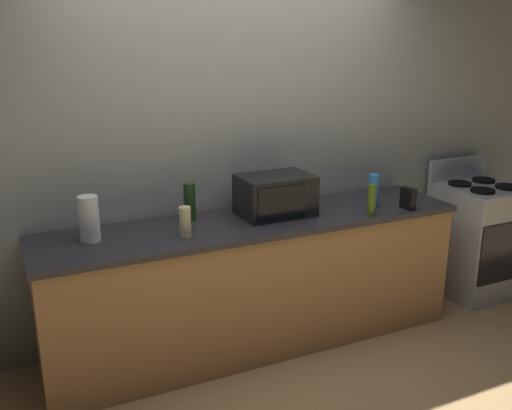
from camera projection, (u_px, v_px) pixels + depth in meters
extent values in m
plane|color=tan|center=(283.00, 372.00, 3.57)|extent=(8.00, 8.00, 0.00)
cube|color=#9EA399|center=(231.00, 141.00, 3.89)|extent=(6.40, 0.10, 2.70)
cube|color=#B27F4C|center=(256.00, 286.00, 3.80)|extent=(2.80, 0.60, 0.86)
cube|color=#2D2B30|center=(256.00, 223.00, 3.67)|extent=(2.84, 0.64, 0.04)
cube|color=#B7BABF|center=(477.00, 240.00, 4.60)|extent=(0.60, 0.60, 0.90)
cube|color=black|center=(507.00, 252.00, 4.34)|extent=(0.55, 0.02, 0.48)
cube|color=#B7BABF|center=(458.00, 169.00, 4.69)|extent=(0.60, 0.04, 0.18)
cylinder|color=black|center=(483.00, 191.00, 4.31)|extent=(0.18, 0.18, 0.02)
cylinder|color=black|center=(507.00, 187.00, 4.42)|extent=(0.18, 0.18, 0.02)
cylinder|color=black|center=(460.00, 184.00, 4.52)|extent=(0.18, 0.18, 0.02)
cylinder|color=black|center=(484.00, 180.00, 4.63)|extent=(0.18, 0.18, 0.02)
cube|color=black|center=(275.00, 195.00, 3.73)|extent=(0.48, 0.34, 0.27)
cube|color=black|center=(282.00, 202.00, 3.57)|extent=(0.34, 0.01, 0.21)
cylinder|color=white|center=(89.00, 219.00, 3.24)|extent=(0.12, 0.12, 0.27)
cube|color=black|center=(408.00, 198.00, 3.87)|extent=(0.06, 0.11, 0.15)
cylinder|color=#1E3F19|center=(190.00, 202.00, 3.62)|extent=(0.08, 0.08, 0.25)
cylinder|color=#4C6B19|center=(371.00, 200.00, 3.73)|extent=(0.06, 0.06, 0.21)
cylinder|color=#338CE5|center=(373.00, 191.00, 3.91)|extent=(0.08, 0.08, 0.23)
cylinder|color=beige|center=(185.00, 222.00, 3.33)|extent=(0.07, 0.07, 0.18)
cylinder|color=red|center=(309.00, 195.00, 4.05)|extent=(0.09, 0.09, 0.10)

